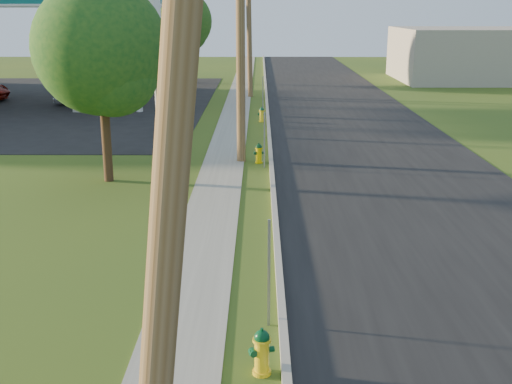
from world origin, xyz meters
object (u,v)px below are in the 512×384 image
hydrant_mid (259,153)px  hydrant_far (262,115)px  utility_pole_near (176,96)px  price_pylon (154,9)px  utility_pole_far (249,19)px  fuel_pump_se (107,87)px  tree_verge (103,53)px  utility_pole_mid (240,24)px  fuel_pump_ne (90,96)px  hydrant_near (262,352)px  tree_lot (183,24)px  car_silver (89,93)px

hydrant_mid → hydrant_far: bearing=89.1°
utility_pole_near → price_pylon: utility_pole_near is taller
hydrant_far → utility_pole_far: bearing=94.8°
utility_pole_far → hydrant_far: (0.78, -9.40, -4.43)m
fuel_pump_se → tree_verge: (4.70, -19.88, 3.40)m
utility_pole_mid → price_pylon: bearing=125.3°
fuel_pump_ne → hydrant_near: bearing=-70.6°
utility_pole_mid → fuel_pump_se: 19.65m
fuel_pump_ne → fuel_pump_se: bearing=90.0°
utility_pole_mid → utility_pole_far: (0.00, 18.00, -0.15)m
price_pylon → tree_verge: size_ratio=1.07×
tree_lot → utility_pole_near: bearing=-83.5°
fuel_pump_ne → price_pylon: (5.00, -7.50, 4.71)m
utility_pole_near → hydrant_far: size_ratio=12.55×
tree_verge → hydrant_far: 13.06m
utility_pole_far → tree_verge: utility_pole_far is taller
utility_pole_mid → price_pylon: utility_pole_mid is taller
utility_pole_far → hydrant_near: utility_pole_far is taller
tree_verge → car_silver: bearing=106.5°
fuel_pump_ne → tree_lot: 13.98m
utility_pole_mid → fuel_pump_ne: size_ratio=3.06×
utility_pole_near → hydrant_far: (0.78, 26.60, -4.43)m
utility_pole_far → car_silver: utility_pole_far is taller
hydrant_far → hydrant_near: bearing=-90.2°
tree_verge → car_silver: 18.39m
fuel_pump_se → hydrant_mid: fuel_pump_se is taller
hydrant_far → hydrant_mid: bearing=-90.9°
hydrant_near → fuel_pump_se: bearing=107.0°
utility_pole_near → hydrant_mid: bearing=87.9°
utility_pole_mid → tree_verge: bearing=-145.5°
tree_lot → car_silver: (-4.30, -11.48, -3.68)m
tree_lot → hydrant_far: size_ratio=8.99×
utility_pole_mid → tree_lot: (-5.03, 25.92, -0.58)m
fuel_pump_ne → car_silver: (-0.43, 1.44, -0.03)m
fuel_pump_se → fuel_pump_ne: bearing=-90.0°
utility_pole_far → car_silver: 10.80m
utility_pole_far → fuel_pump_ne: utility_pole_far is taller
fuel_pump_se → tree_lot: tree_lot is taller
tree_verge → hydrant_far: bearing=66.5°
tree_verge → hydrant_far: (4.98, 11.48, -3.76)m
fuel_pump_se → hydrant_mid: size_ratio=4.27×
price_pylon → tree_lot: bearing=93.2°
tree_lot → price_pylon: bearing=-86.8°
tree_verge → hydrant_mid: bearing=28.3°
utility_pole_far → fuel_pump_ne: (-8.90, -5.00, -4.08)m
fuel_pump_se → hydrant_near: bearing=-73.0°
fuel_pump_ne → hydrant_mid: (9.55, -13.27, -0.36)m
utility_pole_far → hydrant_far: utility_pole_far is taller
utility_pole_far → hydrant_mid: size_ratio=12.69×
utility_pole_mid → hydrant_far: 9.77m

